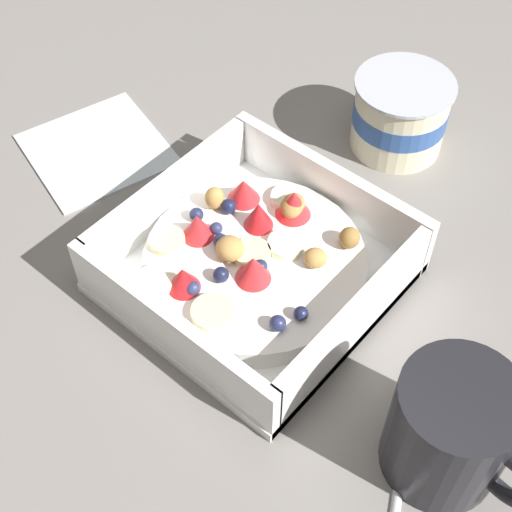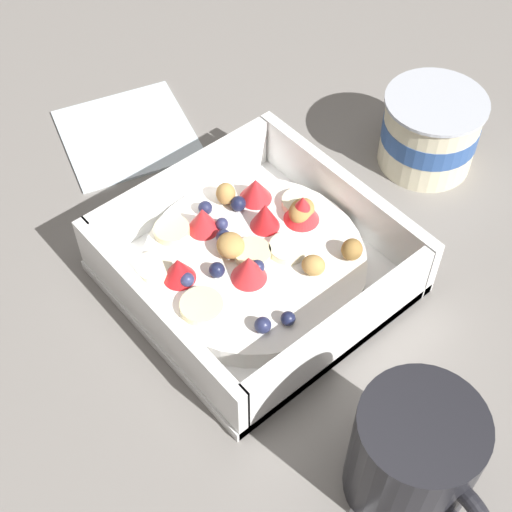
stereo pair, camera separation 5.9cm
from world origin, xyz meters
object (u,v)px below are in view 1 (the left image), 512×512
Objects in this scene: fruit_bowl at (255,262)px; folded_napkin at (97,148)px; coffee_mug at (452,431)px; yogurt_cup at (400,114)px; spoon at (399,487)px.

folded_napkin is (-0.21, 0.02, -0.02)m from fruit_bowl.
coffee_mug is 0.91× the size of folded_napkin.
yogurt_cup is (-0.00, 0.21, 0.02)m from fruit_bowl.
folded_napkin is at bearing 175.29° from fruit_bowl.
coffee_mug reaches higher than yogurt_cup.
coffee_mug is at bearing -7.61° from folded_napkin.
coffee_mug is at bearing -10.66° from fruit_bowl.
fruit_bowl is 1.23× the size of spoon.
fruit_bowl is 0.20m from coffee_mug.
folded_napkin is (-0.41, 0.05, -0.04)m from coffee_mug.
fruit_bowl is 0.20m from spoon.
spoon is 1.80× the size of yogurt_cup.
fruit_bowl is 1.84× the size of coffee_mug.
fruit_bowl reaches higher than spoon.
spoon is 0.41m from folded_napkin.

